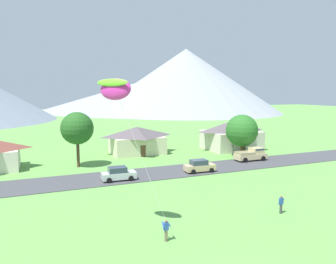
{
  "coord_description": "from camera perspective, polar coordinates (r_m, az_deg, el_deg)",
  "views": [
    {
      "loc": [
        -10.5,
        -13.61,
        11.05
      ],
      "look_at": [
        -0.25,
        11.31,
        7.63
      ],
      "focal_mm": 34.14,
      "sensor_mm": 36.0,
      "label": 1
    }
  ],
  "objects": [
    {
      "name": "tree_center",
      "position": [
        48.2,
        -15.91,
        0.62
      ],
      "size": [
        4.75,
        4.75,
        8.12
      ],
      "color": "#4C3823",
      "rests_on": "ground"
    },
    {
      "name": "watcher_person",
      "position": [
        31.47,
        19.54,
        -12.05
      ],
      "size": [
        0.56,
        0.24,
        1.68
      ],
      "color": "#3D3D42",
      "rests_on": "ground"
    },
    {
      "name": "tree_left_of_center",
      "position": [
        55.29,
        13.05,
        0.26
      ],
      "size": [
        5.41,
        5.41,
        7.22
      ],
      "color": "brown",
      "rests_on": "ground"
    },
    {
      "name": "house_left_center",
      "position": [
        62.56,
        11.26,
        -0.45
      ],
      "size": [
        10.45,
        8.54,
        5.46
      ],
      "color": "beige",
      "rests_on": "ground"
    },
    {
      "name": "kite_flyer_with_kite",
      "position": [
        23.85,
        -9.19,
        6.97
      ],
      "size": [
        4.64,
        4.08,
        12.09
      ],
      "color": "#70604C",
      "rests_on": "ground"
    },
    {
      "name": "parked_car_tan_west_end",
      "position": [
        44.32,
        5.63,
        -6.08
      ],
      "size": [
        4.28,
        2.23,
        1.68
      ],
      "color": "tan",
      "rests_on": "road_strip"
    },
    {
      "name": "house_right_center",
      "position": [
        57.51,
        -5.59,
        -1.36
      ],
      "size": [
        9.59,
        7.79,
        4.8
      ],
      "color": "beige",
      "rests_on": "ground"
    },
    {
      "name": "parked_car_silver_mid_west",
      "position": [
        40.52,
        -8.85,
        -7.4
      ],
      "size": [
        4.26,
        2.19,
        1.68
      ],
      "color": "#B7BCC1",
      "rests_on": "road_strip"
    },
    {
      "name": "mountain_far_west_ridge",
      "position": [
        197.56,
        -1.79,
        6.95
      ],
      "size": [
        138.07,
        138.07,
        20.08
      ],
      "primitive_type": "cone",
      "color": "#8E939E",
      "rests_on": "ground"
    },
    {
      "name": "road_strip",
      "position": [
        42.54,
        -7.36,
        -7.82
      ],
      "size": [
        160.0,
        6.88,
        0.08
      ],
      "primitive_type": "cube",
      "color": "#424247",
      "rests_on": "ground"
    },
    {
      "name": "mountain_far_east_ridge",
      "position": [
        171.72,
        3.21,
        9.1
      ],
      "size": [
        99.31,
        99.31,
        33.31
      ],
      "primitive_type": "cone",
      "color": "#8E939E",
      "rests_on": "ground"
    },
    {
      "name": "pickup_truck_sand_west_side",
      "position": [
        52.97,
        14.65,
        -3.87
      ],
      "size": [
        5.24,
        2.4,
        1.99
      ],
      "color": "#C6B284",
      "rests_on": "road_strip"
    }
  ]
}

